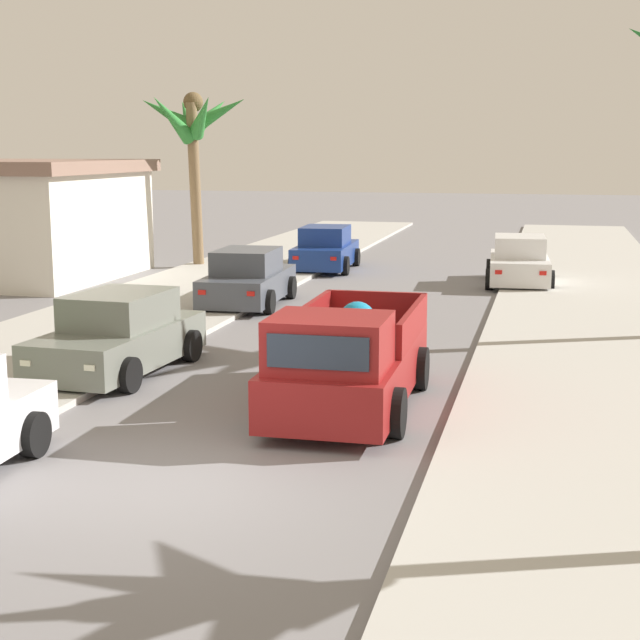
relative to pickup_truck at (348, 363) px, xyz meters
The scene contains 11 objects.
ground_plane 4.13m from the pickup_truck, 109.79° to the right, with size 160.00×160.00×0.00m, color slate.
sidewalk_left 10.81m from the pickup_truck, 130.63° to the left, with size 5.17×60.00×0.12m, color #B2AFA8.
sidewalk_right 9.27m from the pickup_truck, 62.40° to the left, with size 5.17×60.00×0.12m, color #B2AFA8.
curb_left 10.08m from the pickup_truck, 125.50° to the left, with size 0.16×60.00×0.10m, color silver.
curb_right 8.78m from the pickup_truck, 69.29° to the left, with size 0.16×60.00×0.10m, color silver.
pickup_truck is the anchor object (origin of this frame).
car_right_near 10.80m from the pickup_truck, 116.60° to the left, with size 2.19×4.33×1.54m.
car_left_mid 5.02m from the pickup_truck, 161.82° to the left, with size 2.20×4.33×1.54m.
car_right_mid 15.58m from the pickup_truck, 81.96° to the left, with size 2.21×4.34×1.54m.
car_left_far 18.14m from the pickup_truck, 104.52° to the left, with size 2.21×4.34×1.54m.
palm_tree_right_mid 19.83m from the pickup_truck, 118.33° to the left, with size 4.05×3.90×6.14m.
Camera 1 is at (4.49, -10.85, 4.22)m, focal length 53.29 mm.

